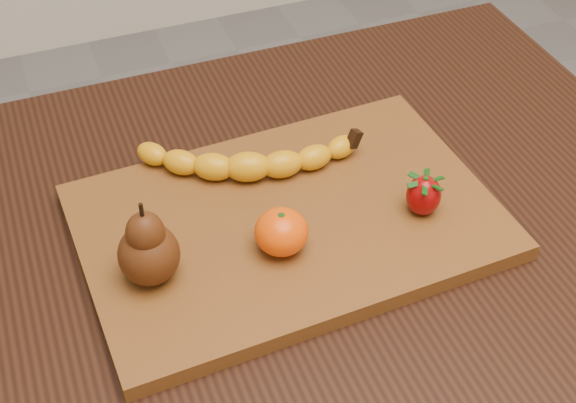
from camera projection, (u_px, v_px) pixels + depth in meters
name	position (u px, v px, depth m)	size (l,w,h in m)	color
table	(271.00, 285.00, 0.96)	(1.00, 0.70, 0.76)	black
cutting_board	(288.00, 221.00, 0.89)	(0.45, 0.30, 0.02)	brown
banana	(248.00, 167.00, 0.91)	(0.22, 0.06, 0.03)	#EFA40B
pear	(147.00, 242.00, 0.78)	(0.06, 0.06, 0.10)	#4C230C
mandarin	(281.00, 232.00, 0.83)	(0.06, 0.06, 0.05)	#FF4C02
strawberry	(424.00, 194.00, 0.87)	(0.04, 0.04, 0.05)	#920305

